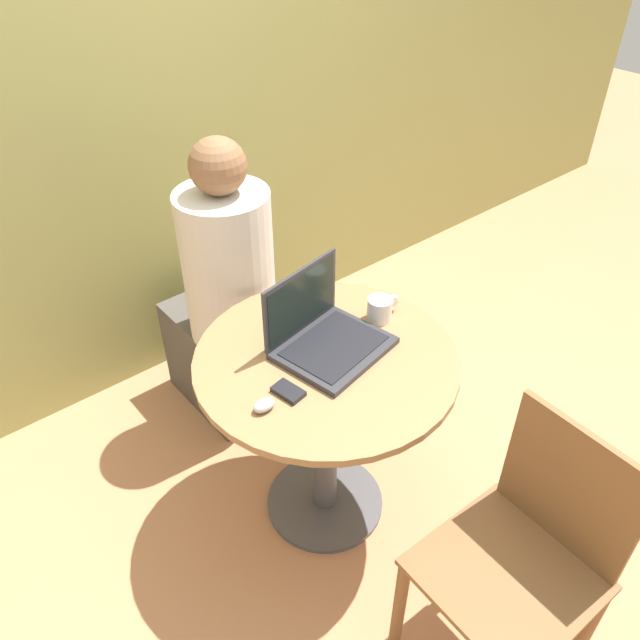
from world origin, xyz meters
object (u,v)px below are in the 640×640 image
object	(u,v)px
chair_empty	(521,562)
person_seated	(226,309)
cell_phone	(288,391)
laptop	(324,334)

from	to	relation	value
chair_empty	person_seated	world-z (taller)	person_seated
cell_phone	chair_empty	bearing A→B (deg)	-69.88
chair_empty	person_seated	xyz separation A→B (m)	(-0.02, 1.37, 0.05)
laptop	chair_empty	bearing A→B (deg)	-87.58
laptop	cell_phone	world-z (taller)	laptop
laptop	person_seated	distance (m)	0.66
chair_empty	person_seated	bearing A→B (deg)	91.03
cell_phone	chair_empty	xyz separation A→B (m)	(0.24, -0.67, -0.26)
laptop	cell_phone	distance (m)	0.24
cell_phone	person_seated	xyz separation A→B (m)	(0.22, 0.70, -0.22)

